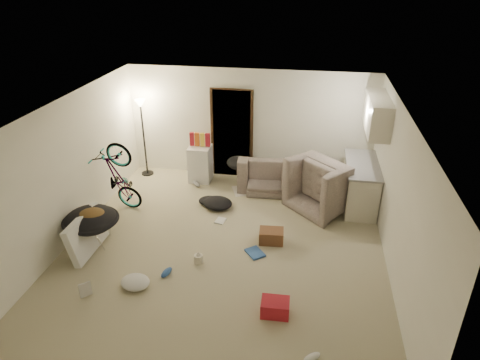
% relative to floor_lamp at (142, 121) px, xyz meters
% --- Properties ---
extents(floor, '(5.50, 6.00, 0.02)m').
position_rel_floor_lamp_xyz_m(floor, '(2.40, -2.65, -1.32)').
color(floor, '#B1A988').
rests_on(floor, ground).
extents(ceiling, '(5.50, 6.00, 0.02)m').
position_rel_floor_lamp_xyz_m(ceiling, '(2.40, -2.65, 1.20)').
color(ceiling, white).
rests_on(ceiling, wall_back).
extents(wall_back, '(5.50, 0.02, 2.50)m').
position_rel_floor_lamp_xyz_m(wall_back, '(2.40, 0.36, -0.06)').
color(wall_back, white).
rests_on(wall_back, floor).
extents(wall_front, '(5.50, 0.02, 2.50)m').
position_rel_floor_lamp_xyz_m(wall_front, '(2.40, -5.66, -0.06)').
color(wall_front, white).
rests_on(wall_front, floor).
extents(wall_left, '(0.02, 6.00, 2.50)m').
position_rel_floor_lamp_xyz_m(wall_left, '(-0.36, -2.65, -0.06)').
color(wall_left, white).
rests_on(wall_left, floor).
extents(wall_right, '(0.02, 6.00, 2.50)m').
position_rel_floor_lamp_xyz_m(wall_right, '(5.16, -2.65, -0.06)').
color(wall_right, white).
rests_on(wall_right, floor).
extents(doorway, '(0.85, 0.10, 2.04)m').
position_rel_floor_lamp_xyz_m(doorway, '(2.00, 0.32, -0.29)').
color(doorway, black).
rests_on(doorway, floor).
extents(door_trim, '(0.97, 0.04, 2.10)m').
position_rel_floor_lamp_xyz_m(door_trim, '(2.00, 0.29, -0.29)').
color(door_trim, '#332012').
rests_on(door_trim, floor).
extents(floor_lamp, '(0.28, 0.28, 1.81)m').
position_rel_floor_lamp_xyz_m(floor_lamp, '(0.00, 0.00, 0.00)').
color(floor_lamp, black).
rests_on(floor_lamp, floor).
extents(kitchen_counter, '(0.60, 1.50, 0.88)m').
position_rel_floor_lamp_xyz_m(kitchen_counter, '(4.83, -0.65, -0.87)').
color(kitchen_counter, beige).
rests_on(kitchen_counter, floor).
extents(counter_top, '(0.64, 1.54, 0.04)m').
position_rel_floor_lamp_xyz_m(counter_top, '(4.83, -0.65, -0.41)').
color(counter_top, gray).
rests_on(counter_top, kitchen_counter).
extents(kitchen_uppers, '(0.38, 1.40, 0.65)m').
position_rel_floor_lamp_xyz_m(kitchen_uppers, '(4.96, -0.65, 0.64)').
color(kitchen_uppers, beige).
rests_on(kitchen_uppers, wall_right).
extents(sofa, '(1.93, 0.84, 0.55)m').
position_rel_floor_lamp_xyz_m(sofa, '(3.20, -0.20, -1.03)').
color(sofa, '#373E37').
rests_on(sofa, floor).
extents(armchair, '(1.59, 1.59, 0.78)m').
position_rel_floor_lamp_xyz_m(armchair, '(4.23, -0.78, -0.92)').
color(armchair, '#373E37').
rests_on(armchair, floor).
extents(bicycle, '(1.61, 0.86, 0.89)m').
position_rel_floor_lamp_xyz_m(bicycle, '(0.10, -1.66, -0.90)').
color(bicycle, black).
rests_on(bicycle, floor).
extents(book_asset, '(0.30, 0.31, 0.02)m').
position_rel_floor_lamp_xyz_m(book_asset, '(0.55, -4.25, -1.30)').
color(book_asset, '#A91926').
rests_on(book_asset, floor).
extents(mini_fridge, '(0.49, 0.49, 0.83)m').
position_rel_floor_lamp_xyz_m(mini_fridge, '(1.34, -0.10, -0.89)').
color(mini_fridge, white).
rests_on(mini_fridge, floor).
extents(snack_box_0, '(0.11, 0.09, 0.30)m').
position_rel_floor_lamp_xyz_m(snack_box_0, '(1.17, -0.10, -0.31)').
color(snack_box_0, '#A91926').
rests_on(snack_box_0, mini_fridge).
extents(snack_box_1, '(0.10, 0.08, 0.30)m').
position_rel_floor_lamp_xyz_m(snack_box_1, '(1.29, -0.10, -0.31)').
color(snack_box_1, '#C85919').
rests_on(snack_box_1, mini_fridge).
extents(snack_box_2, '(0.11, 0.09, 0.30)m').
position_rel_floor_lamp_xyz_m(snack_box_2, '(1.41, -0.10, -0.31)').
color(snack_box_2, gold).
rests_on(snack_box_2, mini_fridge).
extents(snack_box_3, '(0.10, 0.07, 0.30)m').
position_rel_floor_lamp_xyz_m(snack_box_3, '(1.53, -0.10, -0.31)').
color(snack_box_3, '#A91926').
rests_on(snack_box_3, mini_fridge).
extents(saucer_chair, '(0.97, 0.97, 0.69)m').
position_rel_floor_lamp_xyz_m(saucer_chair, '(0.10, -2.89, -0.90)').
color(saucer_chair, silver).
rests_on(saucer_chair, floor).
extents(hoodie, '(0.60, 0.56, 0.22)m').
position_rel_floor_lamp_xyz_m(hoodie, '(0.15, -2.92, -0.70)').
color(hoodie, brown).
rests_on(hoodie, saucer_chair).
extents(sofa_drape, '(0.66, 0.59, 0.28)m').
position_rel_floor_lamp_xyz_m(sofa_drape, '(2.25, -0.20, -0.77)').
color(sofa_drape, black).
rests_on(sofa_drape, sofa).
extents(tv_box, '(0.27, 1.03, 0.69)m').
position_rel_floor_lamp_xyz_m(tv_box, '(0.10, -3.10, -0.97)').
color(tv_box, silver).
rests_on(tv_box, floor).
extents(drink_case_a, '(0.45, 0.34, 0.24)m').
position_rel_floor_lamp_xyz_m(drink_case_a, '(3.20, -2.31, -1.18)').
color(drink_case_a, brown).
rests_on(drink_case_a, floor).
extents(drink_case_b, '(0.41, 0.30, 0.23)m').
position_rel_floor_lamp_xyz_m(drink_case_b, '(3.43, -4.07, -1.19)').
color(drink_case_b, '#A91926').
rests_on(drink_case_b, floor).
extents(juicer, '(0.15, 0.15, 0.21)m').
position_rel_floor_lamp_xyz_m(juicer, '(2.07, -3.11, -1.22)').
color(juicer, beige).
rests_on(juicer, floor).
extents(newspaper, '(0.54, 0.61, 0.01)m').
position_rel_floor_lamp_xyz_m(newspaper, '(2.37, -0.49, -1.30)').
color(newspaper, beige).
rests_on(newspaper, floor).
extents(book_blue, '(0.40, 0.41, 0.03)m').
position_rel_floor_lamp_xyz_m(book_blue, '(2.96, -2.72, -1.29)').
color(book_blue, '#294F95').
rests_on(book_blue, floor).
extents(book_white, '(0.21, 0.26, 0.02)m').
position_rel_floor_lamp_xyz_m(book_white, '(2.15, -1.79, -1.30)').
color(book_white, silver).
rests_on(book_white, floor).
extents(shoe_1, '(0.27, 0.28, 0.10)m').
position_rel_floor_lamp_xyz_m(shoe_1, '(1.31, -0.41, -1.26)').
color(shoe_1, slate).
rests_on(shoe_1, floor).
extents(shoe_2, '(0.18, 0.28, 0.10)m').
position_rel_floor_lamp_xyz_m(shoe_2, '(1.64, -3.51, -1.26)').
color(shoe_2, '#294F95').
rests_on(shoe_2, floor).
extents(shoe_4, '(0.26, 0.24, 0.09)m').
position_rel_floor_lamp_xyz_m(shoe_4, '(3.97, -4.80, -1.26)').
color(shoe_4, white).
rests_on(shoe_4, floor).
extents(clothes_lump_a, '(0.71, 0.65, 0.20)m').
position_rel_floor_lamp_xyz_m(clothes_lump_a, '(1.99, -1.27, -1.21)').
color(clothes_lump_a, black).
rests_on(clothes_lump_a, floor).
extents(clothes_lump_b, '(0.51, 0.47, 0.13)m').
position_rel_floor_lamp_xyz_m(clothes_lump_b, '(1.77, -1.14, -1.24)').
color(clothes_lump_b, black).
rests_on(clothes_lump_b, floor).
extents(clothes_lump_c, '(0.55, 0.50, 0.14)m').
position_rel_floor_lamp_xyz_m(clothes_lump_c, '(1.25, -3.85, -1.24)').
color(clothes_lump_c, silver).
rests_on(clothes_lump_c, floor).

